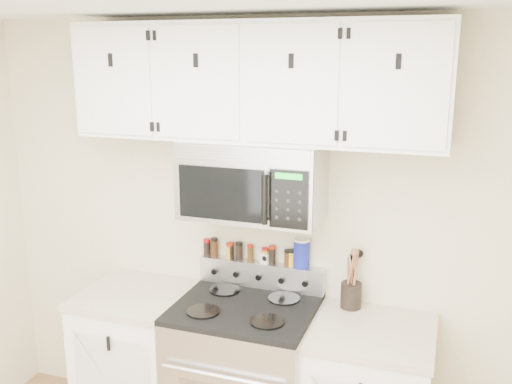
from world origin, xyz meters
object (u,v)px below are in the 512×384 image
range (245,381)px  microwave (252,180)px  salt_canister (301,253)px  utensil_crock (351,293)px

range → microwave: size_ratio=1.45×
range → salt_canister: 0.79m
utensil_crock → range: bearing=-156.8°
range → utensil_crock: utensil_crock is taller
range → salt_canister: (0.24, 0.28, 0.70)m
range → utensil_crock: size_ratio=3.27×
microwave → salt_canister: 0.53m
microwave → range: bearing=-90.2°
microwave → salt_canister: (0.24, 0.16, -0.44)m
utensil_crock → salt_canister: salt_canister is taller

